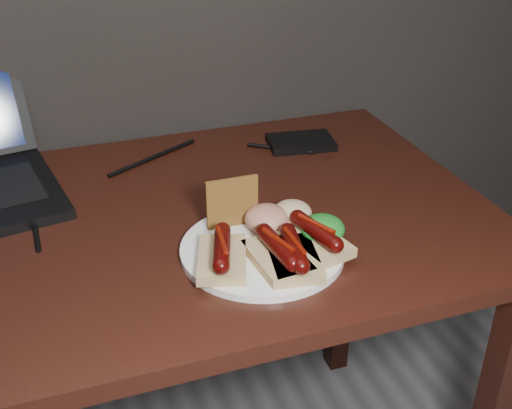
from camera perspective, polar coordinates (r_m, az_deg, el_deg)
The scene contains 12 objects.
desk at distance 1.13m, azimuth -14.82°, elevation -6.31°, with size 1.40×0.70×0.75m.
hard_drive at distance 1.35m, azimuth 4.00°, elevation 5.54°, with size 0.13×0.09×0.02m, color black.
desk_cables at distance 1.20m, azimuth -16.35°, elevation 0.87°, with size 0.99×0.33×0.01m.
plate at distance 0.99m, azimuth 0.57°, elevation -4.02°, with size 0.25×0.25×0.01m, color white.
bread_sausage_left at distance 0.94m, azimuth -3.04°, elevation -4.42°, with size 0.10×0.13×0.04m.
bread_sausage_center at distance 0.94m, azimuth 1.94°, elevation -4.37°, with size 0.08×0.12×0.04m.
bread_sausage_right at distance 0.98m, azimuth 5.31°, elevation -2.91°, with size 0.10×0.13×0.04m.
bread_sausage_extra at distance 0.94m, azimuth 3.39°, elevation -4.45°, with size 0.09×0.13×0.04m.
crispbread at distance 1.02m, azimuth -2.12°, elevation 0.19°, with size 0.09×0.01×0.09m, color #925D28.
salad_greens at distance 1.00m, azimuth 5.94°, elevation -2.14°, with size 0.07×0.07×0.04m, color #105416.
salsa_mound at distance 1.02m, azimuth 0.97°, elevation -1.23°, with size 0.07×0.07×0.04m, color maroon.
coleslaw_mound at distance 1.04m, azimuth 3.24°, elevation -0.70°, with size 0.06×0.06×0.04m, color beige.
Camera 1 is at (-0.02, 0.45, 1.30)m, focal length 45.00 mm.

